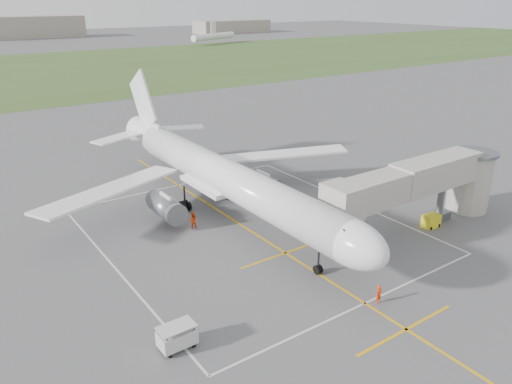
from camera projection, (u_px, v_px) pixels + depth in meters
ground at (228, 217)px, 54.07m from camera, size 700.00×700.00×0.00m
grass_strip at (3, 75)px, 153.13m from camera, size 700.00×120.00×0.02m
apron_markings at (259, 237)px, 49.63m from camera, size 28.20×60.00×0.01m
airliner at (224, 177)px, 53.04m from camera, size 38.93×46.75×13.52m
jet_bridge at (430, 182)px, 50.46m from camera, size 23.40×5.00×7.20m
gpu_unit at (431, 221)px, 51.50m from camera, size 1.87×1.37×1.35m
baggage_cart at (177, 337)px, 33.60m from camera, size 2.51×1.53×1.74m
ramp_worker_nose at (379, 294)px, 38.59m from camera, size 0.59×0.41×1.57m
ramp_worker_wing at (193, 220)px, 51.20m from camera, size 1.04×0.93×1.77m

